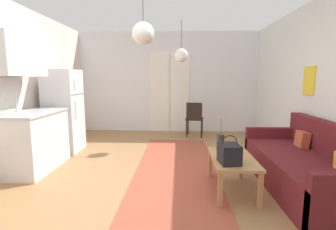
% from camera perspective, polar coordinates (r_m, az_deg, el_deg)
% --- Properties ---
extents(ground_plane, '(5.34, 7.52, 0.10)m').
position_cam_1_polar(ground_plane, '(3.62, -2.42, -15.83)').
color(ground_plane, '#996D44').
extents(wall_back, '(4.94, 0.13, 2.65)m').
position_cam_1_polar(wall_back, '(6.81, 0.03, 7.37)').
color(wall_back, silver).
rests_on(wall_back, ground_plane).
extents(area_rug, '(1.24, 3.79, 0.01)m').
position_cam_1_polar(area_rug, '(4.04, 1.85, -12.34)').
color(area_rug, '#9E4733').
rests_on(area_rug, ground_plane).
extents(couch, '(0.89, 2.16, 0.87)m').
position_cam_1_polar(couch, '(3.77, 29.30, -10.61)').
color(couch, '#5B191E').
rests_on(couch, ground_plane).
extents(coffee_table, '(0.52, 0.93, 0.45)m').
position_cam_1_polar(coffee_table, '(3.32, 14.49, -10.31)').
color(coffee_table, '#B27F4C').
rests_on(coffee_table, ground_plane).
extents(bamboo_vase, '(0.10, 0.10, 0.44)m').
position_cam_1_polar(bamboo_vase, '(3.55, 11.85, -6.09)').
color(bamboo_vase, '#2D2D33').
rests_on(bamboo_vase, coffee_table).
extents(handbag, '(0.25, 0.31, 0.34)m').
position_cam_1_polar(handbag, '(3.04, 13.77, -8.50)').
color(handbag, black).
rests_on(handbag, coffee_table).
extents(refrigerator, '(0.61, 0.64, 1.60)m').
position_cam_1_polar(refrigerator, '(5.31, -22.65, 0.86)').
color(refrigerator, white).
rests_on(refrigerator, ground_plane).
extents(kitchen_counter, '(0.62, 1.16, 2.07)m').
position_cam_1_polar(kitchen_counter, '(4.43, -28.76, -1.21)').
color(kitchen_counter, silver).
rests_on(kitchen_counter, ground_plane).
extents(accent_chair, '(0.47, 0.45, 0.86)m').
position_cam_1_polar(accent_chair, '(6.17, 6.05, -0.51)').
color(accent_chair, black).
rests_on(accent_chair, ground_plane).
extents(pendant_lamp_near, '(0.28, 0.28, 0.79)m').
position_cam_1_polar(pendant_lamp_near, '(3.37, -5.66, 17.99)').
color(pendant_lamp_near, black).
extents(pendant_lamp_far, '(0.29, 0.29, 0.88)m').
position_cam_1_polar(pendant_lamp_far, '(5.48, 3.03, 13.44)').
color(pendant_lamp_far, black).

